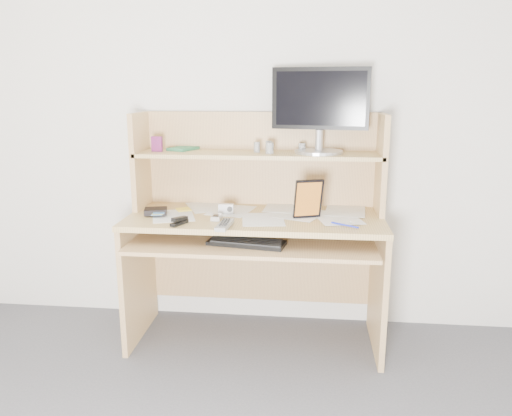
# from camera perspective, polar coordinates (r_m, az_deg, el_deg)

# --- Properties ---
(back_wall) EXTENTS (3.60, 0.04, 2.50)m
(back_wall) POSITION_cam_1_polar(r_m,az_deg,el_deg) (2.98, 0.58, 9.99)
(back_wall) COLOR silver
(back_wall) RESTS_ON floor
(desk) EXTENTS (1.40, 0.70, 1.30)m
(desk) POSITION_cam_1_polar(r_m,az_deg,el_deg) (2.84, 0.09, -1.58)
(desk) COLOR tan
(desk) RESTS_ON floor
(paper_clutter) EXTENTS (1.32, 0.54, 0.01)m
(paper_clutter) POSITION_cam_1_polar(r_m,az_deg,el_deg) (2.75, -0.09, -0.83)
(paper_clutter) COLOR white
(paper_clutter) RESTS_ON desk
(keyboard) EXTENTS (0.42, 0.21, 0.03)m
(keyboard) POSITION_cam_1_polar(r_m,az_deg,el_deg) (2.57, -1.09, -3.93)
(keyboard) COLOR black
(keyboard) RESTS_ON desk
(tv_remote) EXTENTS (0.07, 0.20, 0.02)m
(tv_remote) POSITION_cam_1_polar(r_m,az_deg,el_deg) (2.51, -3.61, -1.94)
(tv_remote) COLOR gray
(tv_remote) RESTS_ON paper_clutter
(flip_phone) EXTENTS (0.05, 0.09, 0.02)m
(flip_phone) POSITION_cam_1_polar(r_m,az_deg,el_deg) (2.67, -4.53, -0.98)
(flip_phone) COLOR #A7A7A9
(flip_phone) RESTS_ON paper_clutter
(stapler) EXTENTS (0.08, 0.12, 0.04)m
(stapler) POSITION_cam_1_polar(r_m,az_deg,el_deg) (2.59, -8.77, -1.41)
(stapler) COLOR black
(stapler) RESTS_ON paper_clutter
(wallet) EXTENTS (0.14, 0.12, 0.03)m
(wallet) POSITION_cam_1_polar(r_m,az_deg,el_deg) (2.82, -11.40, -0.36)
(wallet) COLOR black
(wallet) RESTS_ON paper_clutter
(sticky_note_pad) EXTENTS (0.10, 0.10, 0.01)m
(sticky_note_pad) POSITION_cam_1_polar(r_m,az_deg,el_deg) (2.89, -8.28, -0.18)
(sticky_note_pad) COLOR yellow
(sticky_note_pad) RESTS_ON desk
(digital_camera) EXTENTS (0.08, 0.03, 0.05)m
(digital_camera) POSITION_cam_1_polar(r_m,az_deg,el_deg) (2.78, -3.44, -0.04)
(digital_camera) COLOR silver
(digital_camera) RESTS_ON paper_clutter
(game_case) EXTENTS (0.15, 0.07, 0.21)m
(game_case) POSITION_cam_1_polar(r_m,az_deg,el_deg) (2.66, 6.00, 1.05)
(game_case) COLOR black
(game_case) RESTS_ON paper_clutter
(blue_pen) EXTENTS (0.13, 0.10, 0.01)m
(blue_pen) POSITION_cam_1_polar(r_m,az_deg,el_deg) (2.56, 10.10, -1.92)
(blue_pen) COLOR #1824B5
(blue_pen) RESTS_ON paper_clutter
(card_box) EXTENTS (0.06, 0.03, 0.09)m
(card_box) POSITION_cam_1_polar(r_m,az_deg,el_deg) (2.92, -11.26, 7.18)
(card_box) COLOR maroon
(card_box) RESTS_ON desk
(shelf_book) EXTENTS (0.18, 0.20, 0.02)m
(shelf_book) POSITION_cam_1_polar(r_m,az_deg,el_deg) (2.98, -8.33, 6.74)
(shelf_book) COLOR #317B4B
(shelf_book) RESTS_ON desk
(chip_stack_a) EXTENTS (0.05, 0.05, 0.06)m
(chip_stack_a) POSITION_cam_1_polar(r_m,az_deg,el_deg) (2.77, 1.56, 6.86)
(chip_stack_a) COLOR black
(chip_stack_a) RESTS_ON desk
(chip_stack_b) EXTENTS (0.04, 0.04, 0.06)m
(chip_stack_b) POSITION_cam_1_polar(r_m,az_deg,el_deg) (2.83, 0.10, 6.97)
(chip_stack_b) COLOR silver
(chip_stack_b) RESTS_ON desk
(chip_stack_c) EXTENTS (0.04, 0.04, 0.05)m
(chip_stack_c) POSITION_cam_1_polar(r_m,az_deg,el_deg) (2.86, 5.28, 6.89)
(chip_stack_c) COLOR black
(chip_stack_c) RESTS_ON desk
(chip_stack_d) EXTENTS (0.05, 0.05, 0.06)m
(chip_stack_d) POSITION_cam_1_polar(r_m,az_deg,el_deg) (2.82, 1.47, 7.01)
(chip_stack_d) COLOR silver
(chip_stack_d) RESTS_ON desk
(monitor) EXTENTS (0.54, 0.27, 0.47)m
(monitor) POSITION_cam_1_polar(r_m,az_deg,el_deg) (2.83, 7.33, 11.30)
(monitor) COLOR #B7B7BC
(monitor) RESTS_ON desk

